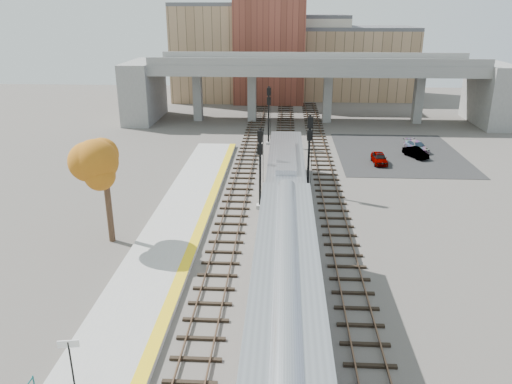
% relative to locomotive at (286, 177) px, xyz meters
% --- Properties ---
extents(ground, '(160.00, 160.00, 0.00)m').
position_rel_locomotive_xyz_m(ground, '(-1.00, -12.08, -2.28)').
color(ground, '#47423D').
rests_on(ground, ground).
extents(platform, '(4.50, 60.00, 0.35)m').
position_rel_locomotive_xyz_m(platform, '(-8.25, -12.08, -2.10)').
color(platform, '#9E9E99').
rests_on(platform, ground).
extents(yellow_strip, '(0.70, 60.00, 0.01)m').
position_rel_locomotive_xyz_m(yellow_strip, '(-6.35, -12.08, -1.92)').
color(yellow_strip, yellow).
rests_on(yellow_strip, platform).
extents(tracks, '(10.70, 95.00, 0.25)m').
position_rel_locomotive_xyz_m(tracks, '(-0.07, 0.42, -2.20)').
color(tracks, black).
rests_on(tracks, ground).
extents(overpass, '(54.00, 12.00, 9.50)m').
position_rel_locomotive_xyz_m(overpass, '(3.92, 32.92, 3.53)').
color(overpass, slate).
rests_on(overpass, ground).
extents(buildings_far, '(43.00, 21.00, 20.60)m').
position_rel_locomotive_xyz_m(buildings_far, '(0.26, 54.49, 5.60)').
color(buildings_far, '#A4835F').
rests_on(buildings_far, ground).
extents(parking_lot, '(14.00, 18.00, 0.04)m').
position_rel_locomotive_xyz_m(parking_lot, '(13.00, 15.92, -2.26)').
color(parking_lot, black).
rests_on(parking_lot, ground).
extents(locomotive, '(3.02, 19.05, 4.10)m').
position_rel_locomotive_xyz_m(locomotive, '(0.00, 0.00, 0.00)').
color(locomotive, '#A8AAB2').
rests_on(locomotive, ground).
extents(coach, '(3.03, 25.00, 5.00)m').
position_rel_locomotive_xyz_m(coach, '(-0.00, -22.61, 0.52)').
color(coach, '#A8AAB2').
rests_on(coach, ground).
extents(signal_mast_near, '(0.60, 0.64, 6.81)m').
position_rel_locomotive_xyz_m(signal_mast_near, '(-2.10, -1.64, 1.05)').
color(signal_mast_near, '#9E9E99').
rests_on(signal_mast_near, ground).
extents(signal_mast_mid, '(0.60, 0.64, 7.16)m').
position_rel_locomotive_xyz_m(signal_mast_mid, '(2.00, 2.15, 1.29)').
color(signal_mast_mid, '#9E9E99').
rests_on(signal_mast_mid, ground).
extents(signal_mast_far, '(0.60, 0.64, 7.07)m').
position_rel_locomotive_xyz_m(signal_mast_far, '(-2.10, 19.25, 1.23)').
color(signal_mast_far, '#9E9E99').
rests_on(signal_mast_far, ground).
extents(station_sign, '(0.90, 0.19, 2.27)m').
position_rel_locomotive_xyz_m(station_sign, '(-9.12, -23.23, -0.30)').
color(station_sign, black).
rests_on(station_sign, platform).
extents(tree, '(3.60, 3.60, 7.33)m').
position_rel_locomotive_xyz_m(tree, '(-12.39, -8.41, 3.16)').
color(tree, '#382619').
rests_on(tree, ground).
extents(car_a, '(1.47, 3.56, 1.21)m').
position_rel_locomotive_xyz_m(car_a, '(10.03, 11.75, -1.63)').
color(car_a, '#99999E').
rests_on(car_a, parking_lot).
extents(car_b, '(2.50, 3.56, 1.11)m').
position_rel_locomotive_xyz_m(car_b, '(14.49, 14.37, -1.68)').
color(car_b, '#99999E').
rests_on(car_b, parking_lot).
extents(car_c, '(2.71, 4.23, 1.14)m').
position_rel_locomotive_xyz_m(car_c, '(15.28, 17.08, -1.67)').
color(car_c, '#99999E').
rests_on(car_c, parking_lot).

